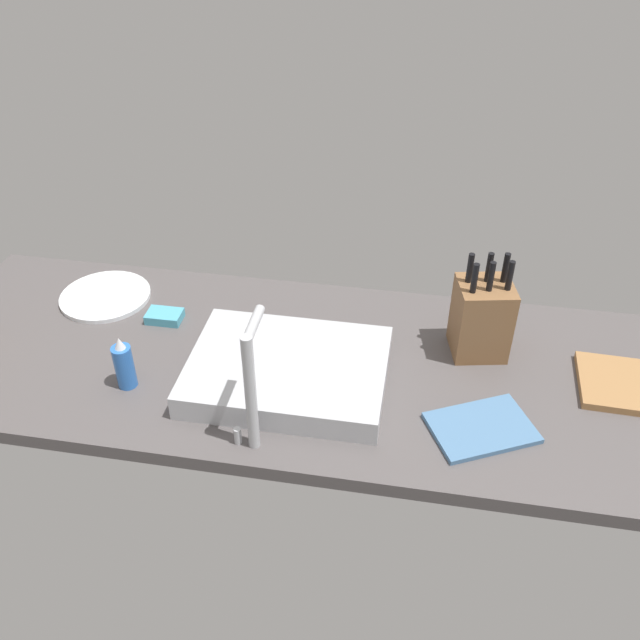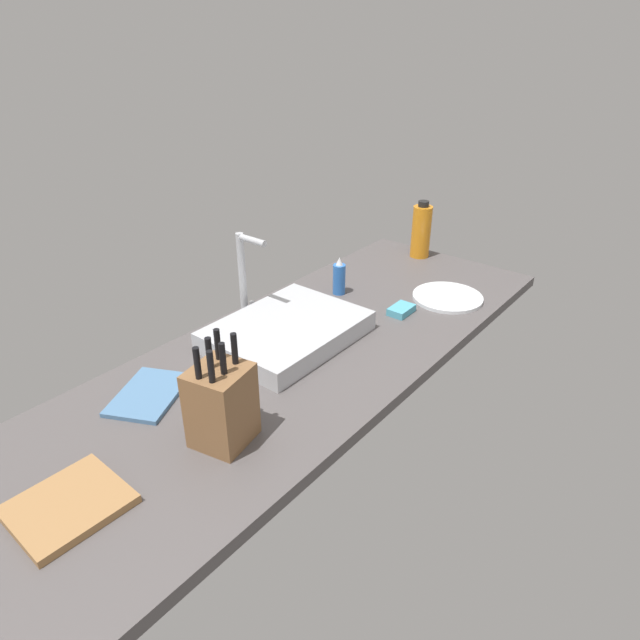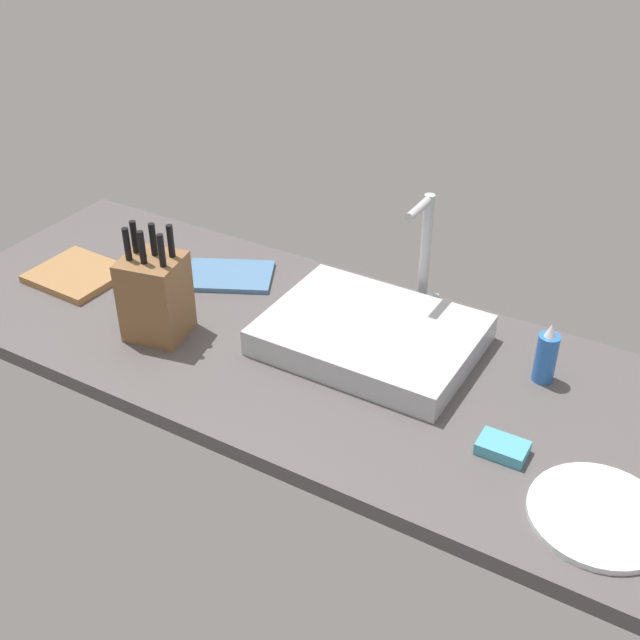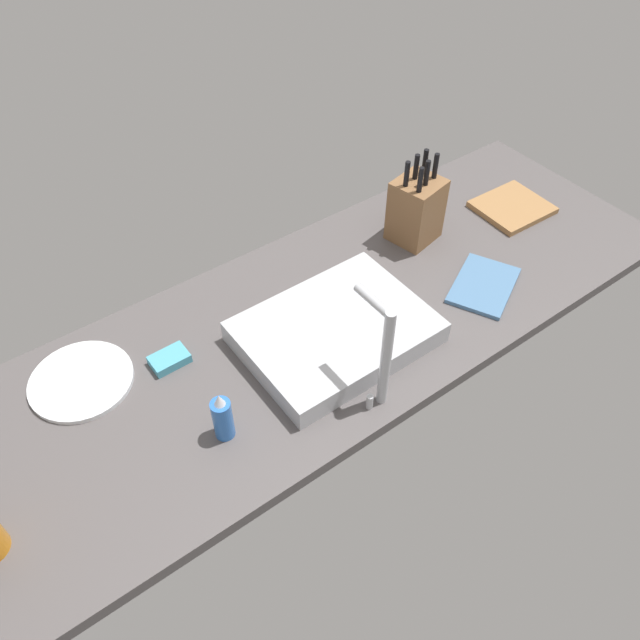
% 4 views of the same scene
% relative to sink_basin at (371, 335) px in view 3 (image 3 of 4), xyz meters
% --- Properties ---
extents(countertop_slab, '(1.97, 0.68, 0.04)m').
position_rel_sink_basin_xyz_m(countertop_slab, '(-0.05, -0.07, -0.05)').
color(countertop_slab, '#514C4C').
rests_on(countertop_slab, ground).
extents(sink_basin, '(0.45, 0.34, 0.06)m').
position_rel_sink_basin_xyz_m(sink_basin, '(0.00, 0.00, 0.00)').
color(sink_basin, '#B7BABF').
rests_on(sink_basin, countertop_slab).
extents(faucet, '(0.06, 0.12, 0.28)m').
position_rel_sink_basin_xyz_m(faucet, '(0.03, 0.20, 0.13)').
color(faucet, '#B7BABF').
rests_on(faucet, countertop_slab).
extents(knife_block, '(0.15, 0.14, 0.26)m').
position_rel_sink_basin_xyz_m(knife_block, '(-0.43, -0.19, 0.07)').
color(knife_block, brown).
rests_on(knife_block, countertop_slab).
extents(cutting_board, '(0.21, 0.19, 0.02)m').
position_rel_sink_basin_xyz_m(cutting_board, '(-0.76, -0.11, -0.02)').
color(cutting_board, '#9E7042').
rests_on(cutting_board, countertop_slab).
extents(soap_bottle, '(0.04, 0.04, 0.14)m').
position_rel_sink_basin_xyz_m(soap_bottle, '(0.36, 0.08, 0.03)').
color(soap_bottle, blue).
rests_on(soap_bottle, countertop_slab).
extents(dinner_plate, '(0.24, 0.24, 0.01)m').
position_rel_sink_basin_xyz_m(dinner_plate, '(0.56, -0.24, -0.02)').
color(dinner_plate, white).
rests_on(dinner_plate, countertop_slab).
extents(dish_towel, '(0.26, 0.23, 0.01)m').
position_rel_sink_basin_xyz_m(dish_towel, '(-0.44, 0.08, -0.02)').
color(dish_towel, teal).
rests_on(dish_towel, countertop_slab).
extents(dish_sponge, '(0.09, 0.06, 0.02)m').
position_rel_sink_basin_xyz_m(dish_sponge, '(0.36, -0.18, -0.02)').
color(dish_sponge, '#4CA3BC').
rests_on(dish_sponge, countertop_slab).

